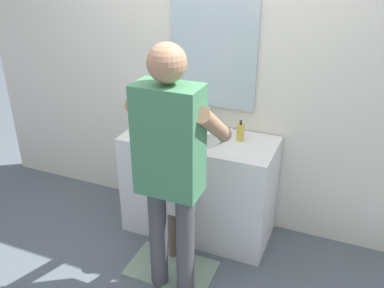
{
  "coord_description": "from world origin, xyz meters",
  "views": [
    {
      "loc": [
        1.07,
        -2.41,
        2.21
      ],
      "look_at": [
        0.0,
        0.15,
        0.87
      ],
      "focal_mm": 38.9,
      "sensor_mm": 36.0,
      "label": 1
    }
  ],
  "objects_px": {
    "soap_bottle": "(240,132)",
    "child_toddler": "(179,196)",
    "toothbrush_cup": "(164,125)",
    "adult_parent": "(170,156)"
  },
  "relations": [
    {
      "from": "soap_bottle",
      "to": "child_toddler",
      "type": "xyz_separation_m",
      "value": [
        -0.3,
        -0.48,
        -0.36
      ]
    },
    {
      "from": "soap_bottle",
      "to": "adult_parent",
      "type": "bearing_deg",
      "value": -106.38
    },
    {
      "from": "soap_bottle",
      "to": "adult_parent",
      "type": "distance_m",
      "value": 0.8
    },
    {
      "from": "soap_bottle",
      "to": "child_toddler",
      "type": "relative_size",
      "value": 0.17
    },
    {
      "from": "toothbrush_cup",
      "to": "soap_bottle",
      "type": "relative_size",
      "value": 1.25
    },
    {
      "from": "adult_parent",
      "to": "child_toddler",
      "type": "bearing_deg",
      "value": 105.65
    },
    {
      "from": "toothbrush_cup",
      "to": "child_toddler",
      "type": "height_order",
      "value": "toothbrush_cup"
    },
    {
      "from": "child_toddler",
      "to": "adult_parent",
      "type": "relative_size",
      "value": 0.55
    },
    {
      "from": "toothbrush_cup",
      "to": "child_toddler",
      "type": "xyz_separation_m",
      "value": [
        0.31,
        -0.42,
        -0.34
      ]
    },
    {
      "from": "toothbrush_cup",
      "to": "adult_parent",
      "type": "xyz_separation_m",
      "value": [
        0.39,
        -0.7,
        0.13
      ]
    }
  ]
}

